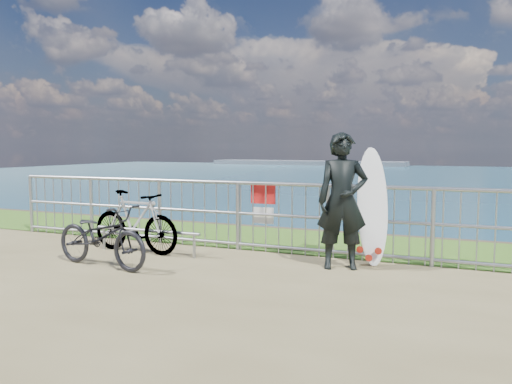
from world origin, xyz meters
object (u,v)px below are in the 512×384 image
at_px(surfer, 342,201).
at_px(bicycle_near, 101,236).
at_px(surfboard, 372,210).
at_px(bicycle_far, 135,222).

distance_m(surfer, bicycle_near, 3.39).
relative_size(surfboard, bicycle_near, 1.01).
distance_m(surfboard, bicycle_near, 3.84).
relative_size(surfer, bicycle_near, 1.12).
height_order(surfer, surfboard, surfer).
distance_m(bicycle_near, bicycle_far, 0.99).
bearing_deg(surfboard, bicycle_far, -169.52).
height_order(bicycle_near, bicycle_far, bicycle_far).
relative_size(surfer, surfboard, 1.11).
distance_m(surfer, surfboard, 0.56).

